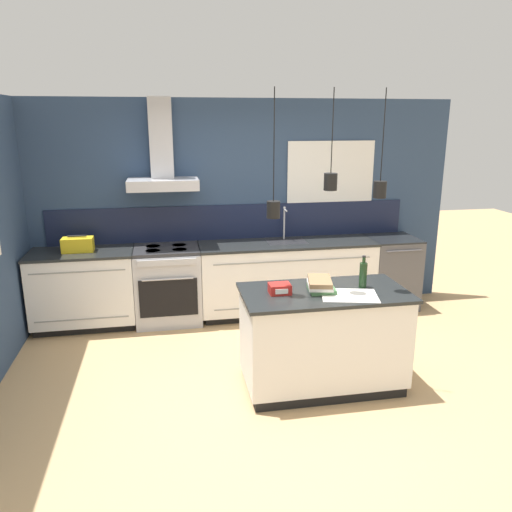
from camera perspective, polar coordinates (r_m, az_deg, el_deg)
ground_plane at (r=4.75m, az=0.91°, el=-14.39°), size 16.00×16.00×0.00m
wall_back at (r=6.17m, az=-3.13°, el=6.01°), size 5.60×2.26×2.60m
counter_run_left at (r=6.12m, az=-19.04°, el=-3.56°), size 1.17×0.64×0.91m
counter_run_sink at (r=6.21m, az=3.53°, el=-2.43°), size 2.16×0.64×1.32m
oven_range at (r=6.03m, az=-10.02°, el=-3.24°), size 0.76×0.66×0.91m
dishwasher at (r=6.66m, az=15.09°, el=-1.76°), size 0.60×0.65×0.91m
kitchen_island at (r=4.57m, az=7.65°, el=-9.34°), size 1.45×0.76×0.91m
bottle_on_island at (r=4.52m, az=12.14°, el=-2.06°), size 0.07×0.07×0.29m
book_stack at (r=4.38m, az=7.37°, el=-3.29°), size 0.27×0.37×0.11m
red_supply_box at (r=4.29m, az=2.73°, el=-3.75°), size 0.18×0.15×0.09m
paper_pile at (r=4.32m, az=10.63°, el=-4.46°), size 0.54×0.45×0.01m
yellow_toolbox at (r=5.97m, az=-19.70°, el=1.24°), size 0.34×0.18×0.19m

